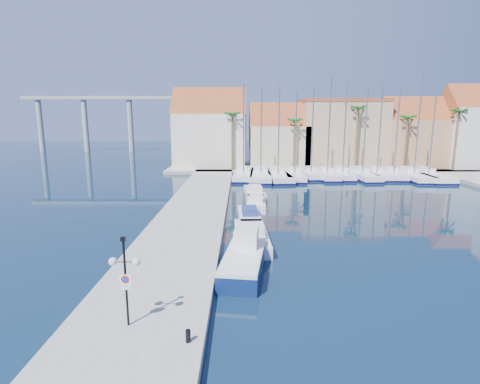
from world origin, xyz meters
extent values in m
plane|color=black|center=(0.00, 0.00, 0.00)|extent=(260.00, 260.00, 0.00)
cube|color=gray|center=(-9.00, 13.50, 0.25)|extent=(6.00, 77.00, 0.50)
cube|color=gray|center=(10.00, 48.00, 0.25)|extent=(54.00, 16.00, 0.50)
cylinder|color=black|center=(-9.22, -4.74, 2.40)|extent=(0.09, 0.09, 3.79)
cylinder|color=black|center=(-9.46, -4.73, 3.25)|extent=(0.48, 0.06, 0.05)
cylinder|color=black|center=(-8.98, -4.75, 3.25)|extent=(0.48, 0.06, 0.05)
sphere|color=white|center=(-9.70, -4.73, 3.25)|extent=(0.34, 0.34, 0.34)
sphere|color=white|center=(-8.75, -4.76, 3.25)|extent=(0.34, 0.34, 0.34)
cube|color=black|center=(-9.22, -4.74, 4.20)|extent=(0.21, 0.12, 0.15)
cube|color=white|center=(-9.22, -4.80, 2.49)|extent=(0.47, 0.04, 0.47)
cylinder|color=red|center=(-9.22, -4.82, 2.54)|extent=(0.32, 0.02, 0.32)
cylinder|color=#1933A5|center=(-9.22, -4.83, 2.54)|extent=(0.23, 0.02, 0.23)
cube|color=white|center=(-9.22, -4.80, 2.16)|extent=(0.38, 0.04, 0.13)
cylinder|color=black|center=(-6.60, -5.93, 0.75)|extent=(0.20, 0.20, 0.50)
cube|color=navy|center=(-4.43, 1.88, 0.48)|extent=(2.95, 6.62, 0.96)
cube|color=white|center=(-4.43, 1.88, 1.07)|extent=(2.95, 6.62, 0.21)
cube|color=white|center=(-4.26, 3.15, 1.65)|extent=(1.60, 1.87, 1.17)
cube|color=white|center=(-3.86, 7.10, 0.40)|extent=(2.56, 7.17, 0.80)
cube|color=white|center=(-3.83, 6.39, 1.10)|extent=(1.69, 2.54, 0.60)
cube|color=white|center=(-3.90, 12.74, 0.40)|extent=(2.02, 5.58, 0.80)
cube|color=navy|center=(-3.88, 12.19, 1.10)|extent=(1.32, 1.98, 0.60)
cube|color=white|center=(-3.09, 17.91, 0.40)|extent=(2.04, 5.74, 0.80)
cube|color=white|center=(-3.11, 17.34, 1.10)|extent=(1.35, 2.04, 0.60)
cube|color=white|center=(-3.06, 23.11, 0.40)|extent=(2.42, 6.49, 0.80)
cube|color=white|center=(-3.02, 22.48, 1.10)|extent=(1.56, 2.31, 0.60)
cube|color=white|center=(-4.20, 36.32, 0.50)|extent=(3.32, 10.51, 1.00)
cube|color=#0C0C3C|center=(-4.20, 36.32, 0.18)|extent=(3.38, 10.58, 0.28)
cube|color=white|center=(-4.14, 37.36, 1.30)|extent=(2.07, 3.22, 0.60)
cylinder|color=slate|center=(-4.23, 35.81, 7.31)|extent=(0.20, 0.20, 12.62)
cube|color=white|center=(-1.69, 35.88, 0.50)|extent=(3.64, 11.61, 1.00)
cube|color=#0C0C3C|center=(-1.69, 35.88, 0.18)|extent=(3.70, 11.67, 0.28)
cube|color=white|center=(-1.62, 37.02, 1.30)|extent=(2.28, 3.55, 0.60)
cylinder|color=slate|center=(-1.72, 35.31, 6.95)|extent=(0.20, 0.20, 11.89)
cube|color=white|center=(0.73, 35.69, 0.50)|extent=(3.95, 11.71, 1.00)
cube|color=#0C0C3C|center=(0.73, 35.69, 0.18)|extent=(4.01, 11.78, 0.28)
cube|color=white|center=(0.63, 36.84, 1.30)|extent=(2.38, 3.61, 0.60)
cylinder|color=slate|center=(0.77, 35.12, 7.15)|extent=(0.20, 0.20, 12.30)
cube|color=white|center=(3.30, 36.06, 0.50)|extent=(3.23, 10.37, 1.00)
cube|color=#0C0C3C|center=(3.30, 36.06, 0.18)|extent=(3.30, 10.44, 0.28)
cube|color=white|center=(3.35, 37.08, 1.30)|extent=(2.03, 3.17, 0.60)
cylinder|color=slate|center=(3.27, 35.54, 6.88)|extent=(0.20, 0.20, 11.76)
cube|color=white|center=(5.82, 37.01, 0.50)|extent=(2.47, 8.14, 1.00)
cube|color=#0C0C3C|center=(5.82, 37.01, 0.18)|extent=(2.53, 8.21, 0.28)
cube|color=white|center=(5.78, 37.81, 1.30)|extent=(1.58, 2.48, 0.60)
cylinder|color=slate|center=(5.84, 36.61, 7.16)|extent=(0.20, 0.20, 12.31)
cube|color=white|center=(8.16, 36.49, 0.50)|extent=(2.49, 9.22, 1.00)
cube|color=#0C0C3C|center=(8.16, 36.49, 0.18)|extent=(2.55, 9.28, 0.28)
cube|color=white|center=(8.17, 37.41, 1.30)|extent=(1.70, 2.78, 0.60)
cylinder|color=slate|center=(8.16, 36.03, 7.91)|extent=(0.20, 0.20, 13.82)
cube|color=white|center=(10.47, 36.60, 0.50)|extent=(2.50, 8.68, 1.00)
cube|color=#0C0C3C|center=(10.47, 36.60, 0.18)|extent=(2.56, 8.75, 0.28)
cube|color=white|center=(10.50, 37.46, 1.30)|extent=(1.65, 2.63, 0.60)
cylinder|color=slate|center=(10.46, 36.16, 7.53)|extent=(0.20, 0.20, 13.07)
cube|color=white|center=(13.27, 36.33, 0.50)|extent=(3.23, 10.50, 1.00)
cube|color=#0C0C3C|center=(13.27, 36.33, 0.18)|extent=(3.29, 10.56, 0.28)
cube|color=white|center=(13.22, 37.37, 1.30)|extent=(2.05, 3.21, 0.60)
cylinder|color=slate|center=(13.30, 35.81, 7.13)|extent=(0.20, 0.20, 12.26)
cube|color=white|center=(15.61, 36.75, 0.50)|extent=(2.42, 8.98, 1.00)
cube|color=#0C0C3C|center=(15.61, 36.75, 0.18)|extent=(2.48, 9.05, 0.28)
cube|color=white|center=(15.62, 37.65, 1.30)|extent=(1.66, 2.70, 0.60)
cylinder|color=slate|center=(15.61, 36.30, 7.23)|extent=(0.20, 0.20, 12.46)
cube|color=white|center=(17.96, 36.29, 0.50)|extent=(2.60, 8.16, 1.00)
cube|color=#0C0C3C|center=(17.96, 36.29, 0.18)|extent=(2.66, 8.23, 0.28)
cube|color=white|center=(18.01, 37.10, 1.30)|extent=(1.61, 2.50, 0.60)
cylinder|color=slate|center=(17.93, 35.89, 6.98)|extent=(0.20, 0.20, 11.96)
cube|color=white|center=(20.72, 35.98, 0.50)|extent=(3.51, 11.47, 1.00)
cube|color=#0C0C3C|center=(20.72, 35.98, 0.18)|extent=(3.57, 11.54, 0.28)
cube|color=white|center=(20.78, 37.11, 1.30)|extent=(2.23, 3.50, 0.60)
cylinder|color=slate|center=(20.70, 35.41, 7.99)|extent=(0.20, 0.20, 13.99)
cube|color=white|center=(22.71, 35.80, 0.50)|extent=(3.26, 11.64, 1.00)
cube|color=#0C0C3C|center=(22.71, 35.80, 0.18)|extent=(3.32, 11.70, 0.28)
cube|color=white|center=(22.68, 36.96, 1.30)|extent=(2.18, 3.52, 0.60)
cylinder|color=slate|center=(22.72, 35.22, 6.53)|extent=(0.20, 0.20, 11.07)
cube|color=beige|center=(-10.00, 47.00, 5.00)|extent=(12.00, 9.00, 9.00)
cube|color=#933820|center=(-10.00, 47.00, 9.50)|extent=(12.30, 9.00, 9.00)
cube|color=#C6B48C|center=(2.00, 47.00, 4.00)|extent=(10.00, 8.00, 7.00)
cube|color=#933820|center=(2.00, 47.00, 7.50)|extent=(10.30, 8.00, 8.00)
cube|color=tan|center=(13.00, 48.00, 6.00)|extent=(14.00, 10.00, 11.00)
cube|color=#933820|center=(13.00, 48.00, 11.75)|extent=(14.20, 10.20, 0.50)
cube|color=tan|center=(25.00, 47.00, 4.50)|extent=(10.00, 8.00, 8.00)
cube|color=#933820|center=(25.00, 47.00, 8.50)|extent=(10.30, 8.00, 8.00)
cube|color=silver|center=(34.00, 46.00, 5.50)|extent=(8.00, 8.00, 10.00)
cube|color=#933820|center=(34.00, 46.00, 10.50)|extent=(8.30, 8.00, 8.00)
cylinder|color=brown|center=(-6.00, 42.00, 5.00)|extent=(0.36, 0.36, 9.00)
sphere|color=#1B601E|center=(-6.00, 42.00, 9.35)|extent=(2.60, 2.60, 2.60)
cylinder|color=brown|center=(4.00, 42.00, 4.50)|extent=(0.36, 0.36, 8.00)
sphere|color=#1B601E|center=(4.00, 42.00, 8.35)|extent=(2.60, 2.60, 2.60)
cylinder|color=brown|center=(14.00, 42.00, 5.50)|extent=(0.36, 0.36, 10.00)
sphere|color=#1B601E|center=(14.00, 42.00, 10.35)|extent=(2.60, 2.60, 2.60)
cylinder|color=brown|center=(22.00, 42.00, 4.75)|extent=(0.36, 0.36, 8.50)
sphere|color=#1B601E|center=(22.00, 42.00, 8.85)|extent=(2.60, 2.60, 2.60)
cylinder|color=brown|center=(30.00, 42.00, 5.25)|extent=(0.36, 0.36, 9.50)
sphere|color=#1B601E|center=(30.00, 42.00, 9.85)|extent=(2.60, 2.60, 2.60)
cube|color=#9E9E99|center=(-38.00, 82.00, 14.00)|extent=(48.00, 2.20, 0.90)
cylinder|color=#9E9E99|center=(-58.00, 82.00, 7.00)|extent=(1.40, 1.40, 14.00)
cylinder|color=#9E9E99|center=(-46.00, 82.00, 7.00)|extent=(1.40, 1.40, 14.00)
cylinder|color=#9E9E99|center=(-34.00, 82.00, 7.00)|extent=(1.40, 1.40, 14.00)
cylinder|color=#9E9E99|center=(-22.00, 82.00, 7.00)|extent=(1.40, 1.40, 14.00)
camera|label=1|loc=(-4.59, -18.74, 8.86)|focal=28.00mm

